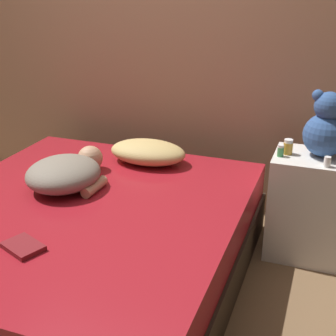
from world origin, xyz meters
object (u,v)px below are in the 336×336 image
Objects in this scene: pillow at (148,152)px; bottle_white at (327,162)px; bottle_green at (281,151)px; book at (23,247)px; person_lying at (67,172)px; teddy_bear at (326,128)px; bottle_amber at (288,147)px.

bottle_white reaches higher than pillow.
book is at bearing -130.97° from bottle_green.
person_lying is 1.50m from teddy_bear.
book is (-1.00, -1.17, -0.20)m from bottle_amber.
bottle_amber reaches higher than bottle_green.
bottle_amber is (1.17, 0.51, 0.13)m from person_lying.
person_lying is 6.74× the size of bottle_amber.
person_lying is at bearing 104.43° from book.
book is (-0.97, -1.12, -0.19)m from bottle_green.
book is at bearing -134.62° from teddy_bear.
teddy_bear is 1.76× the size of book.
pillow is 8.71× the size of bottle_white.
pillow is 1.12m from bottle_white.
bottle_green is at bearing -122.88° from bottle_amber.
bottle_white is at bearing 40.31° from book.
person_lying is at bearing -158.11° from bottle_green.
bottle_amber is at bearing 49.36° from book.
bottle_amber reaches higher than book.
bottle_green reaches higher than book.
bottle_green is 0.32× the size of book.
bottle_green is at bearing 49.03° from book.
teddy_bear is at bearing 12.44° from bottle_amber.
teddy_bear is (1.37, 0.55, 0.25)m from person_lying.
bottle_white is (0.03, -0.17, -0.14)m from teddy_bear.
bottle_amber is (-0.19, -0.04, -0.12)m from teddy_bear.
bottle_green is (-0.23, -0.10, -0.13)m from teddy_bear.
bottle_amber is at bearing 0.75° from pillow.
pillow is at bearing -179.25° from bottle_amber.
person_lying is 2.78× the size of book.
bottle_white is (0.26, -0.07, -0.01)m from bottle_green.
bottle_amber is at bearing 25.49° from person_lying.
person_lying is 1.58× the size of teddy_bear.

